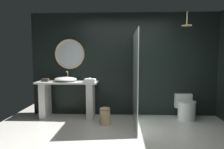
# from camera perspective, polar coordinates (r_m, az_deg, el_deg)

# --- Properties ---
(ground_plane) EXTENTS (5.76, 5.76, 0.00)m
(ground_plane) POSITION_cam_1_polar(r_m,az_deg,el_deg) (3.53, 4.46, -20.09)
(ground_plane) COLOR silver
(back_wall_panel) EXTENTS (4.80, 0.10, 2.60)m
(back_wall_panel) POSITION_cam_1_polar(r_m,az_deg,el_deg) (5.10, 3.86, 2.87)
(back_wall_panel) COLOR black
(back_wall_panel) RESTS_ON ground_plane
(vanity_counter) EXTENTS (1.48, 0.53, 0.90)m
(vanity_counter) POSITION_cam_1_polar(r_m,az_deg,el_deg) (5.03, -12.59, -6.20)
(vanity_counter) COLOR silver
(vanity_counter) RESTS_ON ground_plane
(vessel_sink) EXTENTS (0.55, 0.45, 0.24)m
(vessel_sink) POSITION_cam_1_polar(r_m,az_deg,el_deg) (4.95, -13.21, -1.31)
(vessel_sink) COLOR white
(vessel_sink) RESTS_ON vanity_counter
(tumbler_cup) EXTENTS (0.06, 0.06, 0.10)m
(tumbler_cup) POSITION_cam_1_polar(r_m,az_deg,el_deg) (4.89, -6.41, -1.39)
(tumbler_cup) COLOR silver
(tumbler_cup) RESTS_ON vanity_counter
(tissue_box) EXTENTS (0.16, 0.14, 0.07)m
(tissue_box) POSITION_cam_1_polar(r_m,az_deg,el_deg) (5.09, -18.60, -1.53)
(tissue_box) COLOR #3D3323
(tissue_box) RESTS_ON vanity_counter
(round_wall_mirror) EXTENTS (0.76, 0.04, 0.76)m
(round_wall_mirror) POSITION_cam_1_polar(r_m,az_deg,el_deg) (5.17, -12.11, 5.79)
(round_wall_mirror) COLOR #D6B77F
(shower_glass_panel) EXTENTS (0.02, 1.50, 2.04)m
(shower_glass_panel) POSITION_cam_1_polar(r_m,az_deg,el_deg) (4.33, 6.66, -1.32)
(shower_glass_panel) COLOR silver
(shower_glass_panel) RESTS_ON ground_plane
(rain_shower_head) EXTENTS (0.22, 0.22, 0.32)m
(rain_shower_head) POSITION_cam_1_polar(r_m,az_deg,el_deg) (4.82, 20.71, 13.30)
(rain_shower_head) COLOR #D6B77F
(toilet) EXTENTS (0.42, 0.60, 0.58)m
(toilet) POSITION_cam_1_polar(r_m,az_deg,el_deg) (5.17, 20.42, -8.93)
(toilet) COLOR white
(toilet) RESTS_ON ground_plane
(waste_bin) EXTENTS (0.23, 0.23, 0.39)m
(waste_bin) POSITION_cam_1_polar(r_m,az_deg,el_deg) (4.49, -2.06, -11.72)
(waste_bin) COLOR #D6B77F
(waste_bin) RESTS_ON ground_plane
(folded_hand_towel) EXTENTS (0.25, 0.20, 0.09)m
(folded_hand_towel) POSITION_cam_1_polar(r_m,az_deg,el_deg) (4.68, -6.33, -1.75)
(folded_hand_towel) COLOR white
(folded_hand_towel) RESTS_ON vanity_counter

